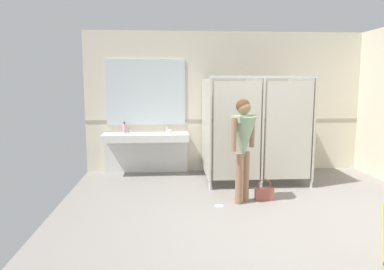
{
  "coord_description": "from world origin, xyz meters",
  "views": [
    {
      "loc": [
        -1.34,
        -4.41,
        1.84
      ],
      "look_at": [
        -0.99,
        0.66,
        1.1
      ],
      "focal_mm": 34.26,
      "sensor_mm": 36.0,
      "label": 1
    }
  ],
  "objects": [
    {
      "name": "paper_cup",
      "position": [
        -1.29,
        2.71,
        0.87
      ],
      "size": [
        0.07,
        0.07,
        0.08
      ],
      "primitive_type": "cylinder",
      "color": "white",
      "rests_on": "vanity_counter"
    },
    {
      "name": "mirror_panel",
      "position": [
        -1.76,
        3.06,
        1.64
      ],
      "size": [
        1.58,
        0.02,
        1.32
      ],
      "primitive_type": "cube",
      "color": "silver",
      "rests_on": "wall_back"
    },
    {
      "name": "wall_back_tile_band",
      "position": [
        0.0,
        3.07,
        1.05
      ],
      "size": [
        5.98,
        0.01,
        0.06
      ],
      "primitive_type": "cube",
      "color": "#9E937F",
      "rests_on": "wall_back"
    },
    {
      "name": "vanity_counter",
      "position": [
        -1.76,
        2.86,
        0.61
      ],
      "size": [
        1.68,
        0.54,
        0.95
      ],
      "color": "silver",
      "rests_on": "ground_plane"
    },
    {
      "name": "bathroom_stalls",
      "position": [
        0.28,
        2.15,
        1.02
      ],
      "size": [
        1.85,
        1.43,
        1.94
      ],
      "color": "#B2AD9E",
      "rests_on": "ground_plane"
    },
    {
      "name": "ground_plane",
      "position": [
        0.0,
        0.0,
        -0.05
      ],
      "size": [
        5.98,
        6.74,
        0.1
      ],
      "primitive_type": "cube",
      "color": "gray"
    },
    {
      "name": "floor_drain_cover",
      "position": [
        -0.58,
        0.83,
        0.0
      ],
      "size": [
        0.14,
        0.14,
        0.01
      ],
      "primitive_type": "cylinder",
      "color": "#B7BABF",
      "rests_on": "ground_plane"
    },
    {
      "name": "person_standing",
      "position": [
        -0.2,
        0.97,
        1.0
      ],
      "size": [
        0.57,
        0.57,
        1.59
      ],
      "color": "#8C664C",
      "rests_on": "ground_plane"
    },
    {
      "name": "handbag",
      "position": [
        0.17,
        1.05,
        0.11
      ],
      "size": [
        0.29,
        0.11,
        0.34
      ],
      "color": "#934C42",
      "rests_on": "ground_plane"
    },
    {
      "name": "soap_dispenser",
      "position": [
        -2.2,
        2.94,
        0.93
      ],
      "size": [
        0.07,
        0.07,
        0.22
      ],
      "color": "#D899B2",
      "rests_on": "vanity_counter"
    },
    {
      "name": "wall_back",
      "position": [
        0.0,
        3.13,
        1.43
      ],
      "size": [
        5.98,
        0.12,
        2.85
      ],
      "primitive_type": "cube",
      "color": "beige",
      "rests_on": "ground_plane"
    }
  ]
}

